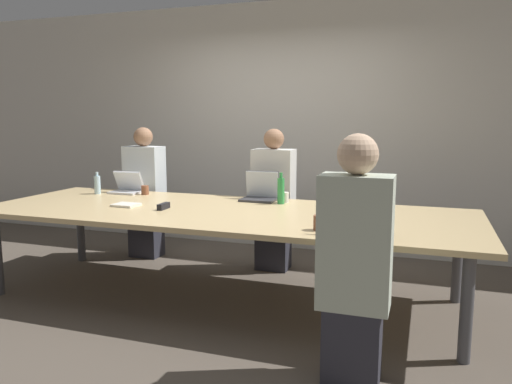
{
  "coord_description": "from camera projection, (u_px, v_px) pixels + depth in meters",
  "views": [
    {
      "loc": [
        1.59,
        -3.74,
        1.52
      ],
      "look_at": [
        0.27,
        0.1,
        0.91
      ],
      "focal_mm": 35.0,
      "sensor_mm": 36.0,
      "label": 1
    }
  ],
  "objects": [
    {
      "name": "curtain_wall",
      "position": [
        283.0,
        127.0,
        5.71
      ],
      "size": [
        12.0,
        0.06,
        2.8
      ],
      "color": "beige",
      "rests_on": "ground_plane"
    },
    {
      "name": "bottle_far_left",
      "position": [
        97.0,
        184.0,
        4.97
      ],
      "size": [
        0.06,
        0.06,
        0.22
      ],
      "color": "#ADD1E0",
      "rests_on": "conference_table"
    },
    {
      "name": "cup_near_right",
      "position": [
        320.0,
        223.0,
        3.38
      ],
      "size": [
        0.09,
        0.09,
        0.1
      ],
      "color": "brown",
      "rests_on": "conference_table"
    },
    {
      "name": "laptop_near_right",
      "position": [
        363.0,
        224.0,
        3.24
      ],
      "size": [
        0.36,
        0.27,
        0.27
      ],
      "rotation": [
        0.0,
        0.0,
        3.14
      ],
      "color": "#333338",
      "rests_on": "conference_table"
    },
    {
      "name": "laptop_far_left",
      "position": [
        127.0,
        187.0,
        5.05
      ],
      "size": [
        0.31,
        0.23,
        0.22
      ],
      "color": "silver",
      "rests_on": "conference_table"
    },
    {
      "name": "conference_table",
      "position": [
        222.0,
        216.0,
        4.13
      ],
      "size": [
        4.09,
        1.45,
        0.76
      ],
      "color": "#D6B77F",
      "rests_on": "ground_plane"
    },
    {
      "name": "bottle_far_center",
      "position": [
        281.0,
        190.0,
        4.4
      ],
      "size": [
        0.06,
        0.06,
        0.28
      ],
      "color": "green",
      "rests_on": "conference_table"
    },
    {
      "name": "person_far_left",
      "position": [
        145.0,
        195.0,
        5.41
      ],
      "size": [
        0.4,
        0.24,
        1.41
      ],
      "color": "#2D2D38",
      "rests_on": "ground_plane"
    },
    {
      "name": "stapler",
      "position": [
        164.0,
        206.0,
        4.16
      ],
      "size": [
        0.05,
        0.15,
        0.05
      ],
      "rotation": [
        0.0,
        0.0,
        0.01
      ],
      "color": "black",
      "rests_on": "conference_table"
    },
    {
      "name": "notebook",
      "position": [
        126.0,
        205.0,
        4.31
      ],
      "size": [
        0.21,
        0.18,
        0.02
      ],
      "rotation": [
        0.0,
        0.0,
        -0.04
      ],
      "color": "silver",
      "rests_on": "conference_table"
    },
    {
      "name": "cup_far_center",
      "position": [
        285.0,
        197.0,
        4.47
      ],
      "size": [
        0.07,
        0.07,
        0.1
      ],
      "color": "white",
      "rests_on": "conference_table"
    },
    {
      "name": "cup_far_left",
      "position": [
        145.0,
        190.0,
        4.94
      ],
      "size": [
        0.07,
        0.07,
        0.09
      ],
      "color": "brown",
      "rests_on": "conference_table"
    },
    {
      "name": "person_far_center",
      "position": [
        274.0,
        202.0,
        4.95
      ],
      "size": [
        0.4,
        0.24,
        1.41
      ],
      "color": "#2D2D38",
      "rests_on": "ground_plane"
    },
    {
      "name": "laptop_far_center",
      "position": [
        261.0,
        192.0,
        4.62
      ],
      "size": [
        0.32,
        0.26,
        0.26
      ],
      "color": "#333338",
      "rests_on": "conference_table"
    },
    {
      "name": "ground_plane",
      "position": [
        223.0,
        298.0,
        4.23
      ],
      "size": [
        24.0,
        24.0,
        0.0
      ],
      "primitive_type": "plane",
      "color": "brown"
    },
    {
      "name": "person_near_right",
      "position": [
        354.0,
        265.0,
        2.79
      ],
      "size": [
        0.4,
        0.24,
        1.43
      ],
      "rotation": [
        0.0,
        0.0,
        3.14
      ],
      "color": "#2D2D38",
      "rests_on": "ground_plane"
    }
  ]
}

